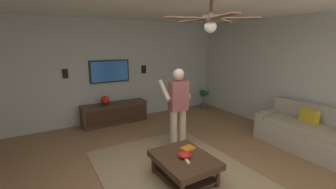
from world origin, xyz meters
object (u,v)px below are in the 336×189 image
(tv, at_px, (110,71))
(wall_speaker_left, at_px, (144,69))
(media_console, at_px, (115,113))
(vase_round, at_px, (105,100))
(person_standing, at_px, (178,104))
(book, at_px, (188,148))
(couch, at_px, (308,134))
(coffee_table, at_px, (184,163))
(bowl, at_px, (184,155))
(ceiling_fan, at_px, (211,21))
(wall_speaker_right, at_px, (65,74))
(remote_white, at_px, (187,161))
(potted_plant_short, at_px, (204,97))

(tv, relative_size, wall_speaker_left, 4.77)
(media_console, bearing_deg, vase_round, -98.27)
(person_standing, bearing_deg, book, 163.95)
(couch, relative_size, coffee_table, 1.92)
(vase_round, relative_size, wall_speaker_left, 1.00)
(book, bearing_deg, coffee_table, 34.25)
(couch, height_order, bowl, couch)
(tv, relative_size, vase_round, 4.77)
(person_standing, height_order, ceiling_fan, ceiling_fan)
(wall_speaker_right, distance_m, ceiling_fan, 4.02)
(remote_white, bearing_deg, wall_speaker_right, 33.24)
(media_console, distance_m, remote_white, 3.24)
(couch, xyz_separation_m, remote_white, (0.26, 2.82, 0.09))
(book, bearing_deg, couch, 160.48)
(book, bearing_deg, media_console, -91.27)
(tv, distance_m, remote_white, 3.61)
(media_console, relative_size, wall_speaker_right, 7.73)
(coffee_table, distance_m, tv, 3.50)
(vase_round, xyz_separation_m, ceiling_fan, (-3.42, -0.50, 1.74))
(bowl, distance_m, wall_speaker_right, 3.69)
(person_standing, relative_size, potted_plant_short, 2.60)
(bowl, relative_size, vase_round, 0.91)
(coffee_table, relative_size, remote_white, 6.67)
(wall_speaker_left, bearing_deg, remote_white, 164.92)
(media_console, relative_size, remote_white, 11.33)
(person_standing, bearing_deg, bowl, 158.25)
(couch, distance_m, person_standing, 2.71)
(ceiling_fan, bearing_deg, vase_round, 8.33)
(remote_white, bearing_deg, tv, 15.98)
(couch, relative_size, remote_white, 12.79)
(media_console, bearing_deg, remote_white, 1.03)
(couch, height_order, ceiling_fan, ceiling_fan)
(couch, relative_size, media_console, 1.13)
(potted_plant_short, bearing_deg, ceiling_fan, 140.66)
(potted_plant_short, xyz_separation_m, vase_round, (0.17, 3.17, 0.27))
(media_console, distance_m, wall_speaker_left, 1.50)
(couch, bearing_deg, remote_white, -3.97)
(coffee_table, height_order, tv, tv)
(couch, xyz_separation_m, media_console, (3.50, 2.88, -0.04))
(media_console, relative_size, vase_round, 7.73)
(coffee_table, relative_size, wall_speaker_left, 4.55)
(tv, height_order, person_standing, tv)
(couch, relative_size, wall_speaker_right, 8.72)
(coffee_table, relative_size, wall_speaker_right, 4.55)
(tv, xyz_separation_m, potted_plant_short, (-0.38, -2.95, -0.99))
(bowl, relative_size, ceiling_fan, 0.17)
(person_standing, relative_size, ceiling_fan, 1.37)
(tv, height_order, wall_speaker_left, tv)
(person_standing, xyz_separation_m, vase_round, (2.13, 0.86, -0.27))
(person_standing, relative_size, vase_round, 7.45)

